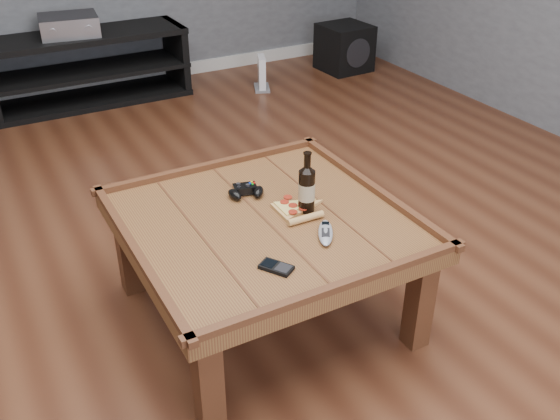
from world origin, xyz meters
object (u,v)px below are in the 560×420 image
beer_bottle (307,188)px  subwoofer (344,48)px  av_receiver (69,25)px  media_console (88,69)px  remote_control (326,233)px  coffee_table (265,233)px  smartphone (276,267)px  game_console (262,74)px  pizza_slice (295,209)px  game_controller (246,191)px

beer_bottle → subwoofer: bearing=53.3°
beer_bottle → av_receiver: size_ratio=0.57×
media_console → remote_control: size_ratio=8.21×
subwoofer → media_console: bearing=169.8°
subwoofer → coffee_table: bearing=-132.2°
remote_control → media_console: bearing=124.4°
beer_bottle → remote_control: (-0.03, -0.19, -0.08)m
coffee_table → beer_bottle: bearing=-5.9°
smartphone → game_console: size_ratio=0.48×
pizza_slice → smartphone: pizza_slice is taller
subwoofer → game_console: 0.83m
game_controller → remote_control: game_controller is taller
smartphone → subwoofer: smartphone is taller
game_console → av_receiver: bearing=-172.3°
pizza_slice → remote_control: bearing=-85.6°
pizza_slice → game_console: pizza_slice is taller
subwoofer → av_receiver: bearing=170.2°
game_controller → media_console: bearing=104.9°
game_controller → av_receiver: bearing=106.8°
media_console → game_console: size_ratio=5.49×
game_console → remote_control: bearing=-89.5°
beer_bottle → subwoofer: beer_bottle is taller
av_receiver → media_console: bearing=11.0°
av_receiver → subwoofer: (2.12, -0.26, -0.38)m
media_console → pizza_slice: bearing=-87.4°
beer_bottle → game_console: bearing=66.5°
beer_bottle → game_controller: 0.27m
coffee_table → pizza_slice: (0.13, -0.00, 0.07)m
coffee_table → pizza_slice: pizza_slice is taller
media_console → game_controller: media_console is taller
pizza_slice → av_receiver: (-0.21, 2.75, 0.11)m
remote_control → smartphone: bearing=-127.9°
beer_bottle → remote_control: 0.21m
coffee_table → smartphone: size_ratio=8.41×
game_controller → pizza_slice: (0.11, -0.20, -0.01)m
av_receiver → game_console: size_ratio=1.66×
beer_bottle → remote_control: bearing=-99.5°
game_controller → remote_control: (0.12, -0.40, -0.01)m
coffee_table → game_console: size_ratio=4.04×
beer_bottle → pizza_slice: (-0.04, 0.01, -0.09)m
game_controller → smartphone: game_controller is taller
media_console → beer_bottle: bearing=-86.5°
media_console → smartphone: bearing=-92.1°
media_console → remote_control: (0.14, -2.95, 0.22)m
beer_bottle → pizza_slice: bearing=163.3°
coffee_table → game_controller: (0.02, 0.19, 0.08)m
game_controller → remote_control: bearing=-58.7°
subwoofer → beer_bottle: bearing=-129.6°
beer_bottle → game_controller: bearing=125.5°
coffee_table → av_receiver: bearing=91.8°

